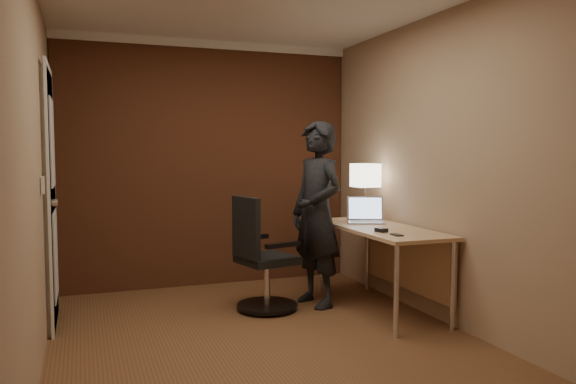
{
  "coord_description": "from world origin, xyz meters",
  "views": [
    {
      "loc": [
        -1.23,
        -3.74,
        1.39
      ],
      "look_at": [
        0.35,
        0.55,
        1.05
      ],
      "focal_mm": 35.0,
      "sensor_mm": 36.0,
      "label": 1
    }
  ],
  "objects_px": {
    "person": "(317,214)",
    "office_chair": "(261,262)",
    "desk_lamp": "(365,176)",
    "laptop": "(365,215)",
    "mouse": "(381,230)",
    "desk": "(387,241)",
    "phone": "(397,235)"
  },
  "relations": [
    {
      "from": "person",
      "to": "office_chair",
      "type": "bearing_deg",
      "value": -102.48
    },
    {
      "from": "desk_lamp",
      "to": "laptop",
      "type": "relative_size",
      "value": 1.33
    },
    {
      "from": "desk_lamp",
      "to": "mouse",
      "type": "distance_m",
      "value": 0.9
    },
    {
      "from": "desk_lamp",
      "to": "mouse",
      "type": "relative_size",
      "value": 5.35
    },
    {
      "from": "desk",
      "to": "laptop",
      "type": "xyz_separation_m",
      "value": [
        -0.04,
        0.32,
        0.19
      ]
    },
    {
      "from": "desk_lamp",
      "to": "laptop",
      "type": "distance_m",
      "value": 0.4
    },
    {
      "from": "person",
      "to": "desk_lamp",
      "type": "bearing_deg",
      "value": 90.86
    },
    {
      "from": "phone",
      "to": "office_chair",
      "type": "distance_m",
      "value": 1.21
    },
    {
      "from": "person",
      "to": "laptop",
      "type": "bearing_deg",
      "value": 74.52
    },
    {
      "from": "mouse",
      "to": "person",
      "type": "xyz_separation_m",
      "value": [
        -0.31,
        0.61,
        0.08
      ]
    },
    {
      "from": "desk_lamp",
      "to": "person",
      "type": "height_order",
      "value": "person"
    },
    {
      "from": "desk",
      "to": "laptop",
      "type": "bearing_deg",
      "value": 97.57
    },
    {
      "from": "desk",
      "to": "phone",
      "type": "xyz_separation_m",
      "value": [
        -0.2,
        -0.48,
        0.13
      ]
    },
    {
      "from": "office_chair",
      "to": "person",
      "type": "height_order",
      "value": "person"
    },
    {
      "from": "mouse",
      "to": "laptop",
      "type": "bearing_deg",
      "value": 58.24
    },
    {
      "from": "desk",
      "to": "office_chair",
      "type": "xyz_separation_m",
      "value": [
        -1.05,
        0.32,
        -0.17
      ]
    },
    {
      "from": "phone",
      "to": "desk",
      "type": "bearing_deg",
      "value": 69.65
    },
    {
      "from": "office_chair",
      "to": "desk",
      "type": "bearing_deg",
      "value": -16.94
    },
    {
      "from": "desk",
      "to": "mouse",
      "type": "height_order",
      "value": "mouse"
    },
    {
      "from": "phone",
      "to": "office_chair",
      "type": "xyz_separation_m",
      "value": [
        -0.86,
        0.8,
        -0.3
      ]
    },
    {
      "from": "office_chair",
      "to": "mouse",
      "type": "bearing_deg",
      "value": -35.43
    },
    {
      "from": "person",
      "to": "phone",
      "type": "bearing_deg",
      "value": 7.67
    },
    {
      "from": "desk_lamp",
      "to": "mouse",
      "type": "xyz_separation_m",
      "value": [
        -0.26,
        -0.76,
        -0.4
      ]
    },
    {
      "from": "laptop",
      "to": "phone",
      "type": "bearing_deg",
      "value": -100.84
    },
    {
      "from": "desk",
      "to": "person",
      "type": "xyz_separation_m",
      "value": [
        -0.52,
        0.34,
        0.22
      ]
    },
    {
      "from": "phone",
      "to": "desk_lamp",
      "type": "bearing_deg",
      "value": 78.31
    },
    {
      "from": "laptop",
      "to": "office_chair",
      "type": "relative_size",
      "value": 0.41
    },
    {
      "from": "mouse",
      "to": "phone",
      "type": "relative_size",
      "value": 0.87
    },
    {
      "from": "desk",
      "to": "phone",
      "type": "bearing_deg",
      "value": -112.35
    },
    {
      "from": "desk",
      "to": "office_chair",
      "type": "height_order",
      "value": "office_chair"
    },
    {
      "from": "mouse",
      "to": "office_chair",
      "type": "height_order",
      "value": "office_chair"
    },
    {
      "from": "desk_lamp",
      "to": "laptop",
      "type": "height_order",
      "value": "desk_lamp"
    }
  ]
}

